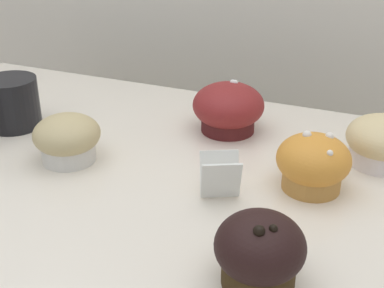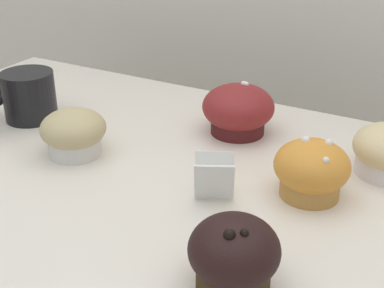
{
  "view_description": "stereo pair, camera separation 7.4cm",
  "coord_description": "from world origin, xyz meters",
  "px_view_note": "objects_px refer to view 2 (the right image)",
  "views": [
    {
      "loc": [
        0.35,
        -0.59,
        1.26
      ],
      "look_at": [
        0.09,
        0.02,
        0.93
      ],
      "focal_mm": 50.0,
      "sensor_mm": 36.0,
      "label": 1
    },
    {
      "loc": [
        0.41,
        -0.56,
        1.26
      ],
      "look_at": [
        0.09,
        0.02,
        0.93
      ],
      "focal_mm": 50.0,
      "sensor_mm": 36.0,
      "label": 2
    }
  ],
  "objects_px": {
    "muffin_back_center": "(74,133)",
    "coffee_cup": "(28,95)",
    "muffin_back_right": "(238,110)",
    "muffin_front_left": "(234,256)",
    "muffin_front_center": "(311,170)"
  },
  "relations": [
    {
      "from": "muffin_front_center",
      "to": "muffin_back_right",
      "type": "distance_m",
      "value": 0.21
    },
    {
      "from": "muffin_front_center",
      "to": "coffee_cup",
      "type": "xyz_separation_m",
      "value": [
        -0.5,
        0.01,
        0.01
      ]
    },
    {
      "from": "muffin_back_right",
      "to": "coffee_cup",
      "type": "height_order",
      "value": "muffin_back_right"
    },
    {
      "from": "muffin_front_left",
      "to": "muffin_back_center",
      "type": "relative_size",
      "value": 0.94
    },
    {
      "from": "muffin_back_center",
      "to": "coffee_cup",
      "type": "distance_m",
      "value": 0.17
    },
    {
      "from": "muffin_front_center",
      "to": "muffin_back_right",
      "type": "relative_size",
      "value": 0.84
    },
    {
      "from": "muffin_back_center",
      "to": "muffin_front_left",
      "type": "bearing_deg",
      "value": -24.64
    },
    {
      "from": "muffin_back_right",
      "to": "muffin_front_left",
      "type": "distance_m",
      "value": 0.37
    },
    {
      "from": "muffin_front_center",
      "to": "coffee_cup",
      "type": "height_order",
      "value": "coffee_cup"
    },
    {
      "from": "muffin_front_left",
      "to": "muffin_back_center",
      "type": "xyz_separation_m",
      "value": [
        -0.33,
        0.15,
        -0.0
      ]
    },
    {
      "from": "muffin_front_left",
      "to": "coffee_cup",
      "type": "relative_size",
      "value": 0.74
    },
    {
      "from": "muffin_back_right",
      "to": "muffin_front_left",
      "type": "height_order",
      "value": "muffin_back_right"
    },
    {
      "from": "muffin_back_center",
      "to": "coffee_cup",
      "type": "relative_size",
      "value": 0.78
    },
    {
      "from": "muffin_front_center",
      "to": "muffin_back_right",
      "type": "height_order",
      "value": "muffin_back_right"
    },
    {
      "from": "muffin_back_center",
      "to": "coffee_cup",
      "type": "xyz_separation_m",
      "value": [
        -0.16,
        0.07,
        0.01
      ]
    }
  ]
}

